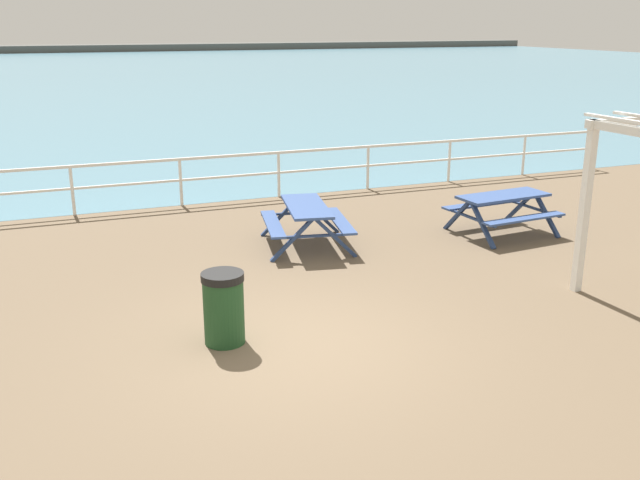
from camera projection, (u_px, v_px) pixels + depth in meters
ground_plane at (296, 352)px, 9.18m from camera, size 30.00×24.00×0.20m
sea_band at (74, 73)px, 56.14m from camera, size 142.00×90.00×0.01m
distant_shoreline at (56, 52)px, 94.43m from camera, size 142.00×6.00×1.80m
seaward_railing at (180, 172)px, 15.83m from camera, size 23.07×0.07×1.08m
picnic_table_near_right at (306, 215)px, 13.00m from camera, size 1.82×2.05×0.80m
picnic_table_mid_centre at (503, 204)px, 13.78m from camera, size 1.93×1.68×0.80m
litter_bin at (224, 308)px, 9.09m from camera, size 0.55×0.55×0.95m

